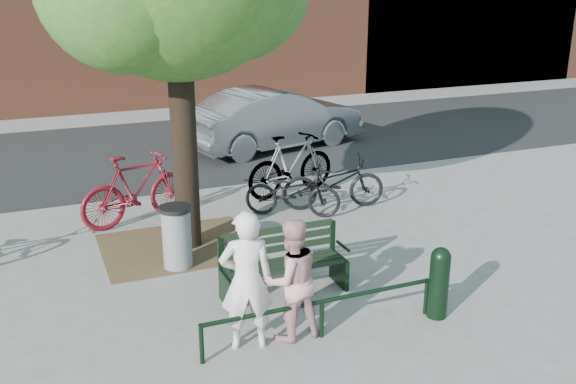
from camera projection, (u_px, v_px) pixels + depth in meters
name	position (u px, v px, depth m)	size (l,w,h in m)	color
ground	(285.00, 294.00, 8.92)	(90.00, 90.00, 0.00)	gray
dirt_pit	(178.00, 246.00, 10.48)	(2.40, 2.00, 0.02)	brown
road	(160.00, 150.00, 16.37)	(40.00, 7.00, 0.01)	black
park_bench	(282.00, 261.00, 8.84)	(1.74, 0.54, 0.97)	black
guard_railing	(322.00, 307.00, 7.74)	(3.06, 0.06, 0.51)	black
person_left	(246.00, 281.00, 7.40)	(0.63, 0.41, 1.72)	silver
person_right	(291.00, 280.00, 7.63)	(0.75, 0.58, 1.54)	#C7898C
bollard	(439.00, 280.00, 8.18)	(0.26, 0.26, 0.96)	black
litter_bin	(177.00, 237.00, 9.60)	(0.48, 0.48, 0.98)	gray
bicycle_b	(137.00, 189.00, 11.35)	(0.60, 2.13, 1.28)	maroon
bicycle_c	(293.00, 192.00, 11.73)	(0.61, 1.76, 0.93)	black
bicycle_d	(291.00, 164.00, 12.87)	(0.59, 2.08, 1.25)	gray
bicycle_e	(333.00, 182.00, 12.12)	(0.68, 1.96, 1.03)	black
parked_car	(274.00, 119.00, 16.37)	(1.64, 4.70, 1.55)	slate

